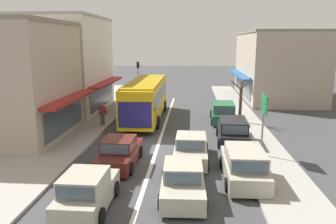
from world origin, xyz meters
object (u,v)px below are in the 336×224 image
at_px(parked_wagon_kerb_third, 223,113).
at_px(pedestrian_with_handbag_near, 103,113).
at_px(sedan_queue_gap_filler, 183,181).
at_px(directional_road_sign, 264,110).
at_px(hatchback_behind_bus_mid, 87,192).
at_px(parked_wagon_kerb_front, 244,165).
at_px(sedan_behind_bus_near, 191,149).
at_px(parked_wagon_kerb_second, 233,131).
at_px(city_bus, 146,97).
at_px(traffic_light_downstreet, 138,74).
at_px(street_tree_right, 241,102).
at_px(sedan_queue_far_back, 120,153).

xyz_separation_m(parked_wagon_kerb_third, pedestrian_with_handbag_near, (-9.26, -2.17, 0.32)).
relative_size(sedan_queue_gap_filler, directional_road_sign, 1.18).
bearing_deg(hatchback_behind_bus_mid, parked_wagon_kerb_front, 26.38).
relative_size(sedan_behind_bus_near, parked_wagon_kerb_second, 0.93).
bearing_deg(parked_wagon_kerb_front, directional_road_sign, 65.88).
relative_size(city_bus, traffic_light_downstreet, 2.59).
bearing_deg(parked_wagon_kerb_second, parked_wagon_kerb_front, -91.65).
relative_size(parked_wagon_kerb_front, street_tree_right, 1.24).
distance_m(city_bus, sedan_behind_bus_near, 10.32).
bearing_deg(street_tree_right, parked_wagon_kerb_third, 160.33).
distance_m(hatchback_behind_bus_mid, parked_wagon_kerb_third, 16.03).
bearing_deg(city_bus, sedan_queue_far_back, -89.72).
xyz_separation_m(sedan_queue_gap_filler, directional_road_sign, (4.24, 5.02, 2.04)).
bearing_deg(city_bus, directional_road_sign, -48.29).
relative_size(city_bus, parked_wagon_kerb_third, 2.39).
height_order(parked_wagon_kerb_second, parked_wagon_kerb_third, same).
height_order(sedan_queue_far_back, hatchback_behind_bus_mid, hatchback_behind_bus_mid).
bearing_deg(sedan_queue_far_back, street_tree_right, 51.68).
xyz_separation_m(sedan_behind_bus_near, pedestrian_with_handbag_near, (-6.74, 6.95, 0.40)).
height_order(sedan_queue_gap_filler, parked_wagon_kerb_third, parked_wagon_kerb_third).
bearing_deg(street_tree_right, hatchback_behind_bus_mid, -118.63).
relative_size(sedan_queue_gap_filler, pedestrian_with_handbag_near, 2.61).
distance_m(hatchback_behind_bus_mid, parked_wagon_kerb_second, 11.19).
xyz_separation_m(parked_wagon_kerb_front, pedestrian_with_handbag_near, (-9.20, 9.32, 0.32)).
xyz_separation_m(sedan_behind_bus_near, directional_road_sign, (3.93, 0.90, 2.04)).
relative_size(hatchback_behind_bus_mid, traffic_light_downstreet, 0.89).
bearing_deg(parked_wagon_kerb_front, sedan_queue_gap_filler, -147.74).
bearing_deg(sedan_queue_gap_filler, directional_road_sign, 49.85).
relative_size(traffic_light_downstreet, directional_road_sign, 1.17).
distance_m(sedan_queue_gap_filler, parked_wagon_kerb_third, 13.55).
bearing_deg(sedan_queue_far_back, parked_wagon_kerb_third, 58.04).
bearing_deg(parked_wagon_kerb_second, city_bus, 136.72).
bearing_deg(parked_wagon_kerb_third, directional_road_sign, -80.30).
relative_size(sedan_queue_gap_filler, sedan_queue_far_back, 1.00).
distance_m(sedan_behind_bus_near, directional_road_sign, 4.52).
relative_size(parked_wagon_kerb_second, parked_wagon_kerb_third, 1.00).
bearing_deg(parked_wagon_kerb_third, sedan_queue_gap_filler, -102.07).
bearing_deg(sedan_queue_gap_filler, parked_wagon_kerb_second, 68.92).
height_order(city_bus, sedan_queue_far_back, city_bus).
bearing_deg(traffic_light_downstreet, sedan_queue_far_back, -83.55).
height_order(city_bus, parked_wagon_kerb_front, city_bus).
distance_m(sedan_behind_bus_near, hatchback_behind_bus_mid, 6.80).
xyz_separation_m(sedan_queue_far_back, parked_wagon_kerb_third, (6.23, 9.99, 0.08)).
relative_size(parked_wagon_kerb_front, directional_road_sign, 1.25).
bearing_deg(sedan_queue_far_back, pedestrian_with_handbag_near, 111.17).
distance_m(parked_wagon_kerb_front, pedestrian_with_handbag_near, 13.10).
xyz_separation_m(parked_wagon_kerb_front, parked_wagon_kerb_second, (0.17, 5.88, 0.00)).
relative_size(parked_wagon_kerb_second, traffic_light_downstreet, 1.09).
height_order(city_bus, sedan_behind_bus_near, city_bus).
xyz_separation_m(sedan_behind_bus_near, traffic_light_downstreet, (-5.93, 18.78, 2.19)).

